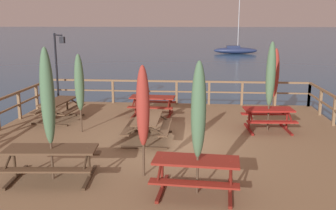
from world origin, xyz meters
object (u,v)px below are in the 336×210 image
at_px(picnic_table_front_left, 51,156).
at_px(patio_umbrella_tall_back_left, 143,107).
at_px(patio_umbrella_short_mid, 79,83).
at_px(patio_umbrella_tall_back_right, 275,73).
at_px(patio_umbrella_short_back, 271,75).
at_px(picnic_table_back_left, 148,123).
at_px(sailboat_distant, 235,50).
at_px(patio_umbrella_tall_mid_left, 48,97).
at_px(picnic_table_mid_left, 58,106).
at_px(picnic_table_mid_right, 196,168).
at_px(patio_umbrella_tall_mid_right, 199,111).
at_px(picnic_table_front_right, 152,102).
at_px(lamp_post_hooked, 59,58).
at_px(picnic_table_back_right, 268,115).

relative_size(picnic_table_front_left, patio_umbrella_tall_back_left, 0.83).
xyz_separation_m(patio_umbrella_short_mid, patio_umbrella_tall_back_right, (6.96, 2.88, 0.01)).
relative_size(patio_umbrella_short_mid, patio_umbrella_short_back, 0.87).
height_order(picnic_table_back_left, sailboat_distant, sailboat_distant).
bearing_deg(patio_umbrella_tall_mid_left, patio_umbrella_tall_back_left, 10.11).
relative_size(picnic_table_mid_left, picnic_table_front_left, 0.90).
relative_size(picnic_table_mid_right, picnic_table_back_left, 0.95).
bearing_deg(patio_umbrella_tall_mid_right, picnic_table_front_right, 104.97).
xyz_separation_m(picnic_table_front_right, patio_umbrella_tall_mid_left, (-1.62, -6.42, 1.45)).
height_order(picnic_table_back_left, patio_umbrella_tall_mid_left, patio_umbrella_tall_mid_left).
bearing_deg(lamp_post_hooked, picnic_table_back_left, -45.76).
height_order(picnic_table_back_left, patio_umbrella_short_mid, patio_umbrella_short_mid).
height_order(picnic_table_back_left, patio_umbrella_tall_mid_right, patio_umbrella_tall_mid_right).
height_order(picnic_table_front_right, patio_umbrella_short_mid, patio_umbrella_short_mid).
distance_m(picnic_table_front_right, patio_umbrella_tall_back_left, 6.17).
height_order(picnic_table_back_right, picnic_table_back_left, same).
height_order(picnic_table_mid_right, picnic_table_back_right, same).
distance_m(picnic_table_mid_left, picnic_table_back_left, 4.32).
bearing_deg(patio_umbrella_tall_back_right, picnic_table_mid_left, -170.32).
xyz_separation_m(picnic_table_back_right, picnic_table_back_left, (-4.00, -1.45, 0.01)).
distance_m(patio_umbrella_short_mid, lamp_post_hooked, 4.61).
bearing_deg(picnic_table_front_right, patio_umbrella_tall_back_left, -84.98).
bearing_deg(patio_umbrella_tall_back_left, sailboat_distant, 81.95).
bearing_deg(patio_umbrella_tall_mid_left, picnic_table_back_left, 59.62).
bearing_deg(patio_umbrella_short_mid, picnic_table_front_right, 49.72).
height_order(picnic_table_front_left, picnic_table_back_left, same).
xyz_separation_m(picnic_table_front_left, patio_umbrella_tall_mid_left, (0.02, -0.02, 1.44)).
xyz_separation_m(picnic_table_front_right, picnic_table_back_left, (0.26, -3.22, 0.01)).
height_order(picnic_table_back_left, patio_umbrella_tall_back_left, patio_umbrella_tall_back_left).
xyz_separation_m(patio_umbrella_tall_back_right, sailboat_distant, (2.00, 38.07, -1.90)).
relative_size(picnic_table_mid_left, patio_umbrella_tall_mid_left, 0.64).
bearing_deg(patio_umbrella_tall_back_right, sailboat_distant, 87.00).
bearing_deg(picnic_table_front_right, patio_umbrella_tall_back_right, 4.21).
xyz_separation_m(patio_umbrella_short_mid, patio_umbrella_short_back, (6.39, 0.73, 0.25)).
distance_m(picnic_table_back_left, patio_umbrella_short_back, 4.46).
xyz_separation_m(picnic_table_back_left, patio_umbrella_short_mid, (-2.39, 0.70, 1.13)).
height_order(patio_umbrella_tall_back_left, patio_umbrella_short_back, patio_umbrella_short_back).
bearing_deg(patio_umbrella_tall_back_left, patio_umbrella_tall_back_right, 56.11).
relative_size(patio_umbrella_tall_back_right, lamp_post_hooked, 0.84).
bearing_deg(sailboat_distant, picnic_table_back_right, -93.65).
relative_size(picnic_table_mid_left, picnic_table_mid_right, 1.04).
relative_size(picnic_table_mid_right, patio_umbrella_tall_mid_left, 0.62).
bearing_deg(patio_umbrella_tall_mid_right, picnic_table_back_right, 64.75).
relative_size(patio_umbrella_tall_mid_left, patio_umbrella_short_back, 1.03).
height_order(patio_umbrella_tall_mid_left, patio_umbrella_short_back, patio_umbrella_tall_mid_left).
distance_m(picnic_table_front_left, patio_umbrella_short_mid, 4.07).
bearing_deg(sailboat_distant, picnic_table_mid_left, -104.63).
height_order(picnic_table_mid_right, picnic_table_back_left, same).
relative_size(picnic_table_mid_right, patio_umbrella_short_back, 0.64).
bearing_deg(lamp_post_hooked, picnic_table_back_right, -20.85).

